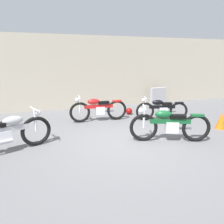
# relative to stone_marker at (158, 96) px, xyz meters

# --- Properties ---
(ground_plane) EXTENTS (40.00, 40.00, 0.00)m
(ground_plane) POSITION_rel_stone_marker_xyz_m (-3.32, -3.93, -0.43)
(ground_plane) COLOR slate
(building_wall) EXTENTS (18.00, 0.30, 3.20)m
(building_wall) POSITION_rel_stone_marker_xyz_m (-3.32, 0.68, 1.18)
(building_wall) COLOR #B2A893
(building_wall) RESTS_ON ground_plane
(stone_marker) EXTENTS (0.79, 0.25, 0.85)m
(stone_marker) POSITION_rel_stone_marker_xyz_m (0.00, 0.00, 0.00)
(stone_marker) COLOR #9E9EA3
(stone_marker) RESTS_ON ground_plane
(helmet) EXTENTS (0.27, 0.27, 0.27)m
(helmet) POSITION_rel_stone_marker_xyz_m (-2.06, -1.24, -0.29)
(helmet) COLOR maroon
(helmet) RESTS_ON ground_plane
(traffic_cone) EXTENTS (0.32, 0.32, 0.55)m
(traffic_cone) POSITION_rel_stone_marker_xyz_m (0.03, -3.88, -0.15)
(traffic_cone) COLOR orange
(traffic_cone) RESTS_ON ground_plane
(motorcycle_red) EXTENTS (2.10, 0.59, 0.94)m
(motorcycle_red) POSITION_rel_stone_marker_xyz_m (-3.49, -1.75, 0.03)
(motorcycle_red) COLOR black
(motorcycle_red) RESTS_ON ground_plane
(motorcycle_black) EXTENTS (1.86, 0.76, 0.86)m
(motorcycle_black) POSITION_rel_stone_marker_xyz_m (-1.26, -2.39, -0.01)
(motorcycle_black) COLOR black
(motorcycle_black) RESTS_ON ground_plane
(motorcycle_silver) EXTENTS (2.13, 0.94, 1.00)m
(motorcycle_silver) POSITION_rel_stone_marker_xyz_m (-6.28, -3.62, 0.05)
(motorcycle_silver) COLOR black
(motorcycle_silver) RESTS_ON ground_plane
(motorcycle_green) EXTENTS (2.09, 0.98, 0.98)m
(motorcycle_green) POSITION_rel_stone_marker_xyz_m (-2.18, -4.26, 0.05)
(motorcycle_green) COLOR black
(motorcycle_green) RESTS_ON ground_plane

